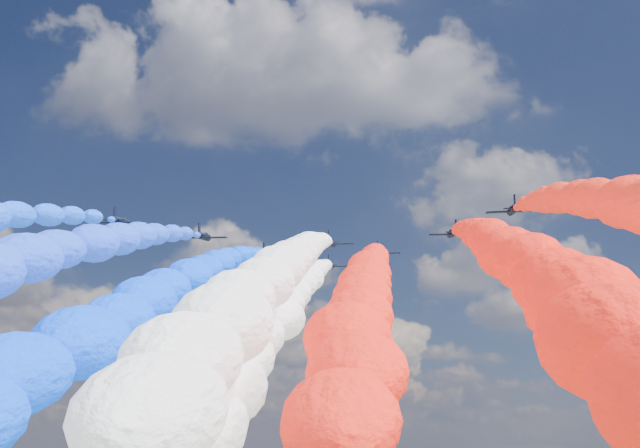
# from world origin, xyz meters

# --- Properties ---
(jet_0) EXTENTS (8.90, 11.75, 4.80)m
(jet_0) POSITION_xyz_m (-31.34, -6.80, 107.97)
(jet_0) COLOR black
(jet_1) EXTENTS (8.70, 11.60, 4.80)m
(jet_1) POSITION_xyz_m (-20.17, 2.93, 107.97)
(jet_1) COLOR black
(trail_1) EXTENTS (6.52, 100.99, 40.96)m
(trail_1) POSITION_xyz_m (-20.17, -48.83, 89.71)
(trail_1) COLOR blue
(jet_2) EXTENTS (8.71, 11.62, 4.80)m
(jet_2) POSITION_xyz_m (-10.88, 15.86, 107.97)
(jet_2) COLOR black
(trail_2) EXTENTS (6.52, 100.99, 40.96)m
(trail_2) POSITION_xyz_m (-10.88, -35.90, 89.71)
(trail_2) COLOR #0740FF
(jet_3) EXTENTS (8.34, 11.35, 4.80)m
(jet_3) POSITION_xyz_m (1.48, 9.32, 107.97)
(jet_3) COLOR black
(trail_3) EXTENTS (6.52, 100.99, 40.96)m
(trail_3) POSITION_xyz_m (1.48, -42.44, 89.71)
(trail_3) COLOR white
(jet_4) EXTENTS (8.29, 11.31, 4.80)m
(jet_4) POSITION_xyz_m (-0.05, 25.55, 107.97)
(jet_4) COLOR black
(trail_4) EXTENTS (6.52, 100.99, 40.96)m
(trail_4) POSITION_xyz_m (-0.05, -26.22, 89.71)
(trail_4) COLOR white
(jet_5) EXTENTS (8.26, 11.29, 4.80)m
(jet_5) POSITION_xyz_m (9.66, 16.52, 107.97)
(jet_5) COLOR black
(trail_5) EXTENTS (6.52, 100.99, 40.96)m
(trail_5) POSITION_xyz_m (9.66, -35.24, 89.71)
(trail_5) COLOR red
(jet_6) EXTENTS (8.87, 11.73, 4.80)m
(jet_6) POSITION_xyz_m (22.71, 5.14, 107.97)
(jet_6) COLOR black
(trail_6) EXTENTS (6.52, 100.99, 40.96)m
(trail_6) POSITION_xyz_m (22.71, -46.62, 89.71)
(trail_6) COLOR red
(jet_7) EXTENTS (8.80, 11.67, 4.80)m
(jet_7) POSITION_xyz_m (31.13, -6.71, 107.97)
(jet_7) COLOR black
(trail_7) EXTENTS (6.52, 100.99, 40.96)m
(trail_7) POSITION_xyz_m (31.13, -58.47, 89.71)
(trail_7) COLOR red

